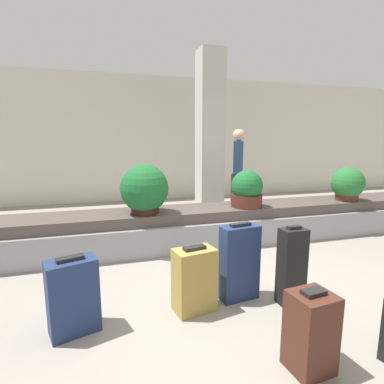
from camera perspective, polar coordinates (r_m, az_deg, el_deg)
name	(u,v)px	position (r m, az deg, el deg)	size (l,w,h in m)	color
ground_plane	(235,295)	(3.29, 8.16, -18.79)	(18.00, 18.00, 0.00)	gray
back_wall	(153,139)	(8.04, -7.47, 9.96)	(18.00, 0.06, 3.20)	beige
carousel	(192,227)	(4.58, 0.00, -6.70)	(8.47, 0.87, 0.56)	gray
pillar	(210,139)	(5.78, 3.41, 10.10)	(0.45, 0.45, 3.20)	beige
suitcase_0	(73,296)	(2.76, -21.74, -17.95)	(0.44, 0.33, 0.66)	navy
suitcase_1	(292,266)	(3.11, 18.46, -13.27)	(0.25, 0.17, 0.78)	black
suitcase_2	(194,280)	(2.88, 0.46, -16.37)	(0.41, 0.30, 0.63)	#A3843D
suitcase_3	(239,262)	(3.07, 9.01, -13.12)	(0.40, 0.22, 0.78)	navy
suitcase_4	(311,332)	(2.39, 21.66, -23.51)	(0.31, 0.29, 0.59)	#472319
potted_plant_0	(348,185)	(5.72, 27.52, 1.27)	(0.53, 0.53, 0.56)	#4C2319
potted_plant_1	(247,190)	(4.65, 10.41, 0.38)	(0.48, 0.48, 0.56)	#4C2319
potted_plant_2	(145,190)	(4.19, -9.03, 0.40)	(0.67, 0.67, 0.69)	#381914
traveler_0	(238,163)	(6.48, 8.79, 5.50)	(0.32, 0.37, 1.80)	#282833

